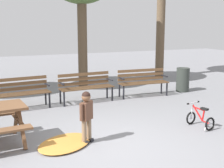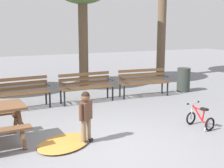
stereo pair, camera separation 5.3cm
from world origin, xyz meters
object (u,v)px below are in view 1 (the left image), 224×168
(child_standing, at_px, (86,113))
(park_bench_left, at_px, (19,91))
(trash_bin, at_px, (183,80))
(park_bench_right, at_px, (86,85))
(kids_bicycle, at_px, (200,119))
(park_bench_far_right, at_px, (143,80))

(child_standing, bearing_deg, park_bench_left, 105.51)
(park_bench_left, distance_m, trash_bin, 5.41)
(park_bench_right, relative_size, child_standing, 1.58)
(kids_bicycle, bearing_deg, park_bench_left, 136.89)
(park_bench_left, relative_size, child_standing, 1.60)
(trash_bin, bearing_deg, child_standing, -146.45)
(park_bench_left, height_order, park_bench_right, same)
(park_bench_left, relative_size, kids_bicycle, 2.69)
(kids_bicycle, bearing_deg, trash_bin, 58.72)
(park_bench_right, xyz_separation_m, child_standing, (-1.07, -3.05, 0.09))
(park_bench_right, xyz_separation_m, kids_bicycle, (1.54, -3.25, -0.31))
(park_bench_left, bearing_deg, trash_bin, 0.11)
(park_bench_far_right, bearing_deg, child_standing, -134.62)
(park_bench_far_right, height_order, child_standing, child_standing)
(park_bench_far_right, relative_size, trash_bin, 2.02)
(park_bench_left, xyz_separation_m, trash_bin, (5.41, 0.01, -0.11))
(park_bench_left, relative_size, park_bench_right, 1.01)
(park_bench_left, distance_m, child_standing, 3.14)
(park_bench_right, height_order, kids_bicycle, park_bench_right)
(park_bench_left, xyz_separation_m, kids_bicycle, (3.44, -3.22, -0.31))
(park_bench_left, distance_m, kids_bicycle, 4.73)
(park_bench_right, distance_m, child_standing, 3.23)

